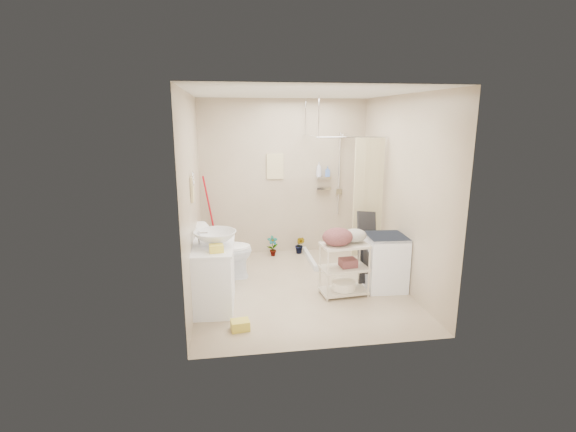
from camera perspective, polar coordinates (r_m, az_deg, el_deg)
name	(u,v)px	position (r m, az deg, el deg)	size (l,w,h in m)	color
floor	(300,287)	(5.89, 1.66, -9.65)	(3.20, 3.20, 0.00)	#BDAB8E
ceiling	(301,93)	(5.42, 1.85, 16.50)	(2.80, 3.20, 0.04)	silver
wall_back	(284,178)	(7.07, -0.58, 5.24)	(2.80, 0.04, 2.60)	#BFAF94
wall_front	(331,226)	(3.98, 5.87, -1.34)	(2.80, 0.04, 2.60)	#BFAF94
wall_left	(192,198)	(5.44, -12.93, 2.40)	(0.04, 3.20, 2.60)	#BFAF94
wall_right	(401,192)	(5.92, 15.22, 3.15)	(0.04, 3.20, 2.60)	#BFAF94
vanity	(214,276)	(5.27, -10.11, -8.07)	(0.50, 0.90, 0.79)	white
sink	(215,238)	(5.11, -9.92, -3.00)	(0.51, 0.51, 0.18)	silver
counter_basket	(216,248)	(4.87, -9.77, -4.38)	(0.16, 0.12, 0.09)	#F4E046
floor_basket	(240,323)	(4.80, -6.56, -14.37)	(0.29, 0.22, 0.16)	#EDDC49
toilet	(224,251)	(6.13, -8.81, -4.72)	(0.46, 0.81, 0.83)	white
mop	(208,217)	(7.06, -10.85, -0.07)	(0.13, 0.13, 1.38)	red
potted_plant_a	(273,246)	(7.07, -2.12, -4.12)	(0.18, 0.12, 0.35)	brown
potted_plant_b	(300,245)	(7.20, 1.63, -3.99)	(0.17, 0.13, 0.30)	maroon
hanging_towel	(275,166)	(7.00, -1.79, 6.81)	(0.28, 0.03, 0.42)	beige
towel_ring	(192,188)	(5.21, -12.96, 3.82)	(0.04, 0.22, 0.34)	#D6C186
tp_holder	(198,241)	(5.62, -12.18, -3.30)	(0.08, 0.12, 0.14)	white
shower	(341,197)	(6.75, 7.25, 2.59)	(1.10, 1.10, 2.10)	silver
shampoo_bottle_a	(319,169)	(7.09, 4.25, 6.38)	(0.09, 0.09, 0.24)	silver
shampoo_bottle_b	(328,171)	(7.10, 5.44, 6.09)	(0.08, 0.08, 0.17)	#496BB9
washing_machine	(385,262)	(5.88, 13.11, -6.14)	(0.51, 0.53, 0.75)	white
laundry_rack	(344,264)	(5.55, 7.71, -6.58)	(0.61, 0.36, 0.84)	beige
ironing_board	(367,247)	(5.96, 10.77, -4.21)	(0.30, 0.09, 1.05)	black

